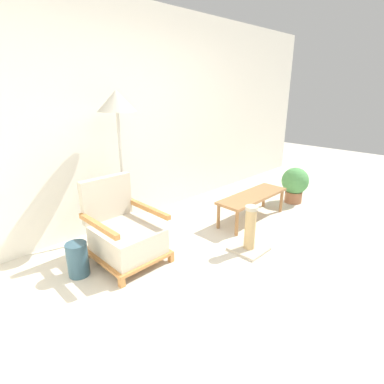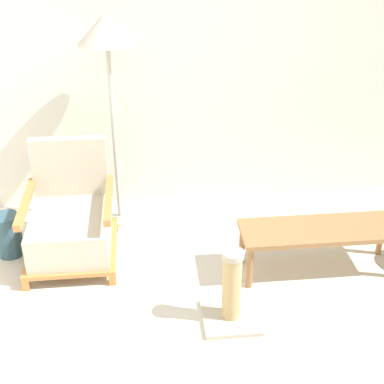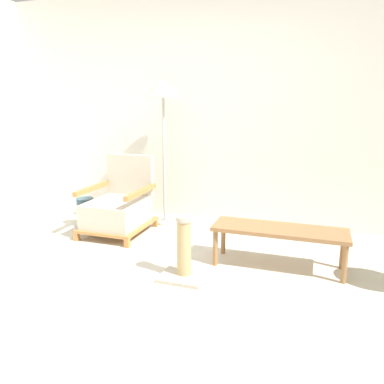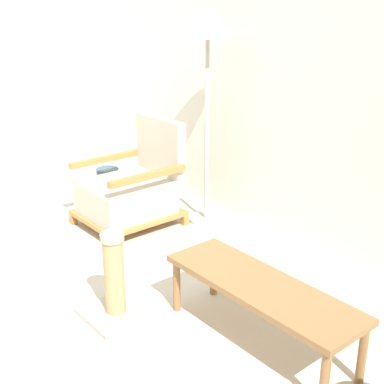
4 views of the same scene
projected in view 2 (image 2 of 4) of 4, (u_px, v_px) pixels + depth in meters
name	position (u px, v px, depth m)	size (l,w,h in m)	color
ground_plane	(186.00, 381.00, 3.00)	(14.00, 14.00, 0.00)	beige
wall_back	(159.00, 47.00, 4.21)	(8.00, 0.06, 2.70)	silver
armchair	(71.00, 222.00, 3.93)	(0.64, 0.74, 0.84)	#B2753D
floor_lamp	(107.00, 43.00, 3.82)	(0.42, 0.42, 1.69)	#B7B2A8
coffee_table	(321.00, 233.00, 3.75)	(1.14, 0.37, 0.36)	olive
vase	(8.00, 235.00, 4.00)	(0.20, 0.20, 0.34)	#2D4C5B
scratching_post	(231.00, 296.00, 3.36)	(0.36, 0.36, 0.52)	#B2A893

